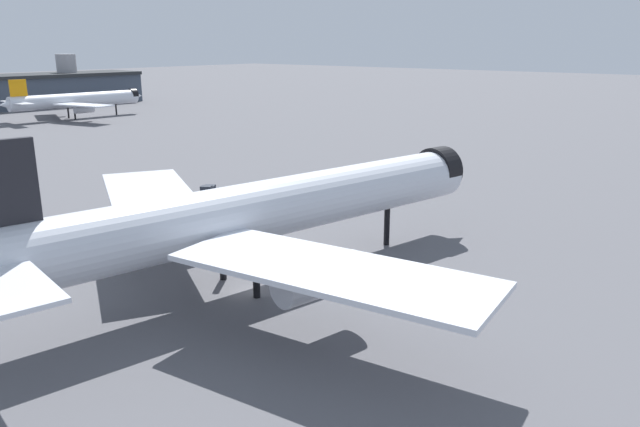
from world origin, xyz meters
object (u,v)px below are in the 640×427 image
(baggage_tug_wing, at_px, (208,190))
(traffic_cone_near_nose, at_px, (68,218))
(airliner_far_taxiway, at_px, (76,100))
(airliner_near_gate, at_px, (257,212))

(baggage_tug_wing, bearing_deg, traffic_cone_near_nose, -45.87)
(airliner_far_taxiway, relative_size, baggage_tug_wing, 12.60)
(traffic_cone_near_nose, bearing_deg, airliner_near_gate, -89.34)
(airliner_far_taxiway, xyz_separation_m, traffic_cone_near_nose, (-60.13, -102.09, -5.10))
(baggage_tug_wing, relative_size, traffic_cone_near_nose, 5.42)
(airliner_near_gate, bearing_deg, airliner_far_taxiway, 77.14)
(baggage_tug_wing, bearing_deg, airliner_far_taxiway, -143.63)
(airliner_near_gate, xyz_separation_m, baggage_tug_wing, (19.64, 30.15, -6.10))
(airliner_far_taxiway, distance_m, baggage_tug_wing, 114.03)
(airliner_far_taxiway, bearing_deg, traffic_cone_near_nose, -115.57)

